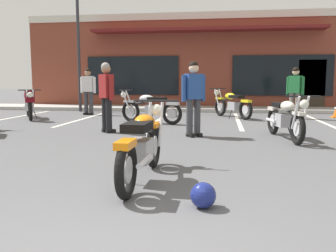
% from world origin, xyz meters
% --- Properties ---
extents(ground_plane, '(80.00, 80.00, 0.00)m').
position_xyz_m(ground_plane, '(0.00, 4.18, 0.00)').
color(ground_plane, '#515154').
extents(sidewalk_kerb, '(22.00, 1.80, 0.14)m').
position_xyz_m(sidewalk_kerb, '(0.00, 13.03, 0.07)').
color(sidewalk_kerb, '#A8A59E').
rests_on(sidewalk_kerb, ground_plane).
extents(brick_storefront_building, '(16.15, 6.79, 4.15)m').
position_xyz_m(brick_storefront_building, '(0.00, 16.93, 2.08)').
color(brick_storefront_building, brown).
rests_on(brick_storefront_building, ground_plane).
extents(painted_stall_lines, '(12.57, 4.80, 0.01)m').
position_xyz_m(painted_stall_lines, '(-0.00, 9.43, 0.00)').
color(painted_stall_lines, silver).
rests_on(painted_stall_lines, ground_plane).
extents(motorcycle_foreground_classic, '(0.66, 2.11, 0.98)m').
position_xyz_m(motorcycle_foreground_classic, '(-0.25, 2.37, 0.46)').
color(motorcycle_foreground_classic, black).
rests_on(motorcycle_foreground_classic, ground_plane).
extents(motorcycle_silver_naked, '(2.00, 1.09, 0.98)m').
position_xyz_m(motorcycle_silver_naked, '(-1.35, 8.40, 0.46)').
color(motorcycle_silver_naked, black).
rests_on(motorcycle_silver_naked, ground_plane).
extents(motorcycle_blue_standard, '(1.40, 1.84, 0.98)m').
position_xyz_m(motorcycle_blue_standard, '(1.07, 10.30, 0.46)').
color(motorcycle_blue_standard, black).
rests_on(motorcycle_blue_standard, ground_plane).
extents(motorcycle_green_cafe_racer, '(1.35, 1.86, 0.98)m').
position_xyz_m(motorcycle_green_cafe_racer, '(-5.45, 8.95, 0.53)').
color(motorcycle_green_cafe_racer, black).
rests_on(motorcycle_green_cafe_racer, ground_plane).
extents(motorcycle_orange_scrambler, '(0.80, 2.09, 0.98)m').
position_xyz_m(motorcycle_orange_scrambler, '(2.06, 5.95, 0.46)').
color(motorcycle_orange_scrambler, black).
rests_on(motorcycle_orange_scrambler, ground_plane).
extents(person_in_black_shirt, '(0.49, 0.50, 1.68)m').
position_xyz_m(person_in_black_shirt, '(-2.01, 6.38, 0.95)').
color(person_in_black_shirt, black).
rests_on(person_in_black_shirt, ground_plane).
extents(person_in_shorts_foreground, '(0.54, 0.44, 1.68)m').
position_xyz_m(person_in_shorts_foreground, '(3.08, 10.31, 0.95)').
color(person_in_shorts_foreground, black).
rests_on(person_in_shorts_foreground, ground_plane).
extents(person_by_back_row, '(0.54, 0.44, 1.68)m').
position_xyz_m(person_by_back_row, '(0.10, 6.07, 0.95)').
color(person_by_back_row, black).
rests_on(person_by_back_row, ground_plane).
extents(person_near_building, '(0.61, 0.31, 1.68)m').
position_xyz_m(person_near_building, '(-4.07, 10.64, 0.95)').
color(person_near_building, black).
rests_on(person_near_building, ground_plane).
extents(helmet_on_pavement, '(0.26, 0.26, 0.26)m').
position_xyz_m(helmet_on_pavement, '(0.56, 1.48, 0.13)').
color(helmet_on_pavement, navy).
rests_on(helmet_on_pavement, ground_plane).
extents(parking_lot_lamp_post, '(0.24, 0.76, 5.22)m').
position_xyz_m(parking_lot_lamp_post, '(-4.91, 11.83, 3.35)').
color(parking_lot_lamp_post, '#2D2D33').
rests_on(parking_lot_lamp_post, ground_plane).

